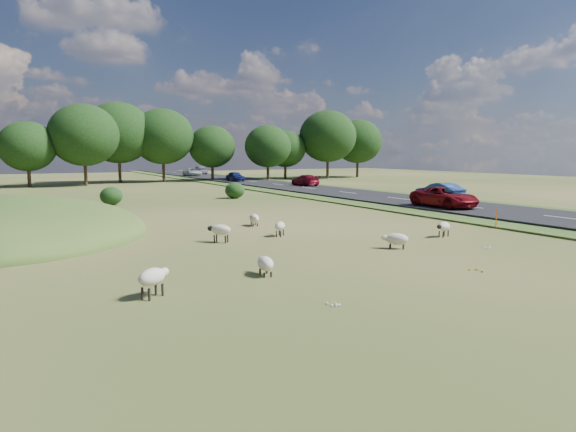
# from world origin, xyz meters

# --- Properties ---
(ground) EXTENTS (160.00, 160.00, 0.00)m
(ground) POSITION_xyz_m (0.00, 20.00, 0.00)
(ground) COLOR #305019
(ground) RESTS_ON ground
(road) EXTENTS (8.00, 150.00, 0.25)m
(road) POSITION_xyz_m (20.00, 30.00, 0.12)
(road) COLOR black
(road) RESTS_ON ground
(treeline) EXTENTS (96.28, 14.66, 11.70)m
(treeline) POSITION_xyz_m (-1.06, 55.44, 6.57)
(treeline) COLOR black
(treeline) RESTS_ON ground
(shrubs) EXTENTS (22.67, 5.84, 1.57)m
(shrubs) POSITION_xyz_m (-2.96, 26.66, 0.77)
(shrubs) COLOR black
(shrubs) RESTS_ON ground
(marker_post) EXTENTS (0.06, 0.06, 1.20)m
(marker_post) POSITION_xyz_m (13.39, -0.11, 0.60)
(marker_post) COLOR #D8590C
(marker_post) RESTS_ON ground
(sheep_0) EXTENTS (1.15, 0.72, 0.80)m
(sheep_0) POSITION_xyz_m (8.72, -0.66, 0.56)
(sheep_0) COLOR beige
(sheep_0) RESTS_ON ground
(sheep_1) EXTENTS (0.77, 1.30, 0.72)m
(sheep_1) POSITION_xyz_m (1.77, 7.84, 0.46)
(sheep_1) COLOR beige
(sheep_1) RESTS_ON ground
(sheep_2) EXTENTS (1.16, 1.14, 0.72)m
(sheep_2) POSITION_xyz_m (4.37, -2.03, 0.45)
(sheep_2) COLOR beige
(sheep_2) RESTS_ON ground
(sheep_3) EXTENTS (0.70, 1.25, 0.69)m
(sheep_3) POSITION_xyz_m (-3.18, -3.81, 0.44)
(sheep_3) COLOR beige
(sheep_3) RESTS_ON ground
(sheep_4) EXTENTS (1.13, 1.17, 0.90)m
(sheep_4) POSITION_xyz_m (-2.13, 3.38, 0.62)
(sheep_4) COLOR beige
(sheep_4) RESTS_ON ground
(sheep_5) EXTENTS (1.26, 1.07, 0.92)m
(sheep_5) POSITION_xyz_m (-7.41, -4.72, 0.64)
(sheep_5) COLOR beige
(sheep_5) RESTS_ON ground
(sheep_6) EXTENTS (1.00, 1.02, 0.79)m
(sheep_6) POSITION_xyz_m (1.33, 3.63, 0.55)
(sheep_6) COLOR beige
(sheep_6) RESTS_ON ground
(car_0) EXTENTS (2.29, 4.97, 1.38)m
(car_0) POSITION_xyz_m (18.10, 69.88, 0.94)
(car_0) COLOR silver
(car_0) RESTS_ON road
(car_1) EXTENTS (1.65, 4.10, 1.40)m
(car_1) POSITION_xyz_m (18.10, 49.77, 0.95)
(car_1) COLOR navy
(car_1) RESTS_ON road
(car_2) EXTENTS (2.15, 5.29, 1.54)m
(car_2) POSITION_xyz_m (21.90, 77.10, 1.02)
(car_2) COLOR #929499
(car_2) RESTS_ON road
(car_3) EXTENTS (1.91, 4.71, 1.37)m
(car_3) POSITION_xyz_m (21.90, 36.02, 0.93)
(car_3) COLOR maroon
(car_3) RESTS_ON road
(car_4) EXTENTS (2.55, 5.53, 1.54)m
(car_4) POSITION_xyz_m (18.10, 8.55, 1.02)
(car_4) COLOR maroon
(car_4) RESTS_ON road
(car_5) EXTENTS (1.62, 4.64, 1.53)m
(car_5) POSITION_xyz_m (21.90, 12.88, 1.01)
(car_5) COLOR navy
(car_5) RESTS_ON road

